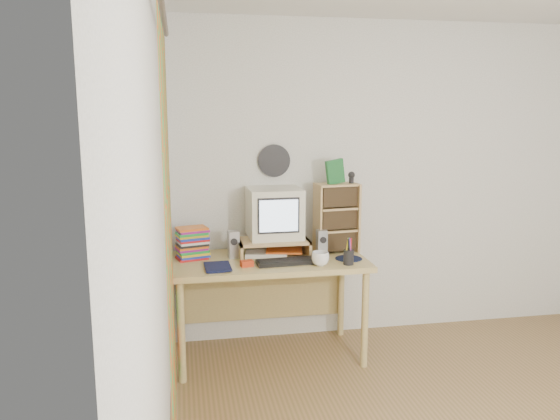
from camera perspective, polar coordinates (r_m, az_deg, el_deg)
name	(u,v)px	position (r m, az deg, el deg)	size (l,w,h in m)	color
back_wall	(387,181)	(4.49, 11.12, 3.00)	(3.50, 3.50, 0.00)	white
left_wall	(157,240)	(2.46, -12.70, -3.04)	(3.50, 3.50, 0.00)	white
curtain	(169,237)	(2.95, -11.50, -2.78)	(2.20, 2.20, 0.00)	#CD541C
wall_disc	(274,161)	(4.20, -0.63, 5.17)	(0.25, 0.25, 0.02)	black
desk	(268,274)	(4.07, -1.31, -6.73)	(1.40, 0.70, 0.75)	#D4BC72
monitor_riser	(273,243)	(4.05, -0.71, -3.45)	(0.52, 0.30, 0.12)	tan
crt_monitor	(275,213)	(4.05, -0.51, -0.37)	(0.39, 0.39, 0.37)	silver
speaker_left	(234,244)	(3.99, -4.87, -3.61)	(0.07, 0.07, 0.20)	#9F9FA3
speaker_right	(322,243)	(4.06, 4.38, -3.41)	(0.07, 0.07, 0.19)	#9F9FA3
keyboard	(287,262)	(3.84, 0.76, -5.43)	(0.43, 0.14, 0.03)	black
dvd_stack	(192,239)	(3.99, -9.18, -2.97)	(0.21, 0.15, 0.30)	brown
cd_rack	(337,218)	(4.14, 5.93, -0.82)	(0.31, 0.17, 0.52)	tan
mug	(320,259)	(3.80, 4.24, -5.10)	(0.12, 0.12, 0.10)	white
diary	(205,266)	(3.75, -7.87, -5.82)	(0.21, 0.16, 0.04)	#0F1437
mousepad	(349,259)	(4.00, 7.19, -5.05)	(0.20, 0.20, 0.00)	black
pen_cup	(349,254)	(3.84, 7.18, -4.62)	(0.07, 0.07, 0.15)	black
papers	(273,252)	(4.08, -0.72, -4.40)	(0.31, 0.22, 0.04)	white
red_box	(247,264)	(3.78, -3.48, -5.61)	(0.08, 0.05, 0.04)	red
game_box	(335,172)	(4.07, 5.78, 4.00)	(0.14, 0.03, 0.18)	#1C632D
webcam	(351,177)	(4.13, 7.47, 3.40)	(0.05, 0.05, 0.09)	black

